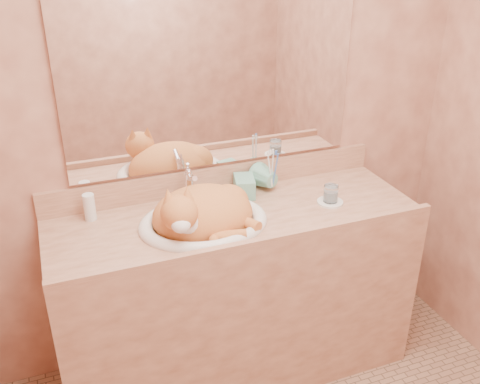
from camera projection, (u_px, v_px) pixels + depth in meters
name	position (u px, v px, depth m)	size (l,w,h in m)	color
wall_back	(214.00, 107.00, 2.35)	(2.40, 0.02, 2.50)	brown
vanity_counter	(236.00, 295.00, 2.49)	(1.60, 0.55, 0.85)	brown
mirror	(214.00, 77.00, 2.28)	(1.30, 0.02, 0.80)	white
sink_basin	(203.00, 206.00, 2.19)	(0.53, 0.44, 0.17)	white
faucet	(189.00, 185.00, 2.36)	(0.05, 0.12, 0.18)	white
cat	(201.00, 211.00, 2.18)	(0.43, 0.35, 0.23)	#B75F2A
soap_dispenser	(246.00, 182.00, 2.37)	(0.09, 0.09, 0.20)	#67A68F
toothbrush_cup	(273.00, 182.00, 2.47)	(0.12, 0.12, 0.11)	#67A68F
toothbrushes	(273.00, 168.00, 2.43)	(0.04, 0.04, 0.22)	silver
saucer	(330.00, 202.00, 2.40)	(0.12, 0.12, 0.01)	white
water_glass	(331.00, 194.00, 2.38)	(0.06, 0.06, 0.08)	silver
lotion_bottle	(89.00, 207.00, 2.24)	(0.05, 0.05, 0.12)	silver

